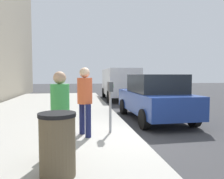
{
  "coord_description": "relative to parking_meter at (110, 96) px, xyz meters",
  "views": [
    {
      "loc": [
        -5.91,
        1.59,
        1.74
      ],
      "look_at": [
        0.4,
        0.61,
        1.33
      ],
      "focal_mm": 35.37,
      "sensor_mm": 36.0,
      "label": 1
    }
  ],
  "objects": [
    {
      "name": "pedestrian_bystander",
      "position": [
        -1.59,
        1.23,
        -0.05
      ],
      "size": [
        0.36,
        0.47,
        1.67
      ],
      "rotation": [
        0.0,
        0.0,
        -0.5
      ],
      "color": "#726656",
      "rests_on": "sidewalk_slab"
    },
    {
      "name": "parking_meter",
      "position": [
        0.0,
        0.0,
        0.0
      ],
      "size": [
        0.36,
        0.12,
        1.41
      ],
      "color": "gray",
      "rests_on": "sidewalk_slab"
    },
    {
      "name": "parked_van_far",
      "position": [
        9.44,
        -2.05,
        0.09
      ],
      "size": [
        5.24,
        2.21,
        2.18
      ],
      "color": "silver",
      "rests_on": "ground_plane"
    },
    {
      "name": "ground_plane",
      "position": [
        -0.08,
        -0.7,
        -1.17
      ],
      "size": [
        80.0,
        80.0,
        0.0
      ],
      "primitive_type": "plane",
      "color": "#38383A",
      "rests_on": "ground"
    },
    {
      "name": "pedestrian_at_meter",
      "position": [
        -0.2,
        0.7,
        0.05
      ],
      "size": [
        0.51,
        0.39,
        1.79
      ],
      "rotation": [
        0.0,
        0.0,
        -1.18
      ],
      "color": "#191E4C",
      "rests_on": "sidewalk_slab"
    },
    {
      "name": "trash_bin",
      "position": [
        -2.5,
        1.21,
        -0.51
      ],
      "size": [
        0.59,
        0.59,
        1.01
      ],
      "color": "brown",
      "rests_on": "sidewalk_slab"
    },
    {
      "name": "parked_sedan_near",
      "position": [
        2.18,
        -2.05,
        -0.27
      ],
      "size": [
        4.45,
        2.07,
        1.77
      ],
      "color": "navy",
      "rests_on": "ground_plane"
    },
    {
      "name": "sidewalk_slab",
      "position": [
        -0.08,
        2.3,
        -1.09
      ],
      "size": [
        28.0,
        6.0,
        0.15
      ],
      "primitive_type": "cube",
      "color": "#A8A59E",
      "rests_on": "ground_plane"
    }
  ]
}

